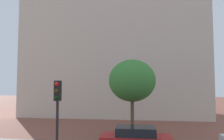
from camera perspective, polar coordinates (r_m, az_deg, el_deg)
landmark_building at (r=31.48m, az=-0.18°, el=10.31°), size 24.25×10.24×40.08m
car_red at (r=14.39m, az=6.43°, el=-17.90°), size 4.49×1.98×1.49m
traffic_light_pole at (r=9.87m, az=-14.48°, el=-10.37°), size 0.28×0.34×4.38m
tree_curb_far at (r=17.21m, az=5.40°, el=-2.86°), size 3.76×3.76×6.21m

